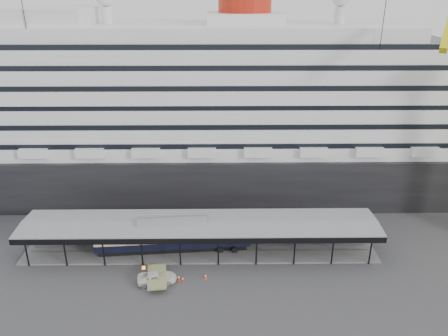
{
  "coord_description": "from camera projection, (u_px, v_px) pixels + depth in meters",
  "views": [
    {
      "loc": [
        3.13,
        -55.09,
        39.36
      ],
      "look_at": [
        3.83,
        8.0,
        13.1
      ],
      "focal_mm": 35.0,
      "sensor_mm": 36.0,
      "label": 1
    }
  ],
  "objects": [
    {
      "name": "port_truck",
      "position": [
        157.0,
        278.0,
        62.54
      ],
      "size": [
        5.88,
        3.29,
        1.55
      ],
      "primitive_type": "imported",
      "rotation": [
        0.0,
        0.0,
        1.7
      ],
      "color": "white",
      "rests_on": "ground"
    },
    {
      "name": "traffic_cone_left",
      "position": [
        179.0,
        278.0,
        63.13
      ],
      "size": [
        0.54,
        0.54,
        0.81
      ],
      "rotation": [
        0.0,
        0.0,
        -0.35
      ],
      "color": "red",
      "rests_on": "ground"
    },
    {
      "name": "traffic_cone_mid",
      "position": [
        183.0,
        279.0,
        62.91
      ],
      "size": [
        0.5,
        0.5,
        0.75
      ],
      "rotation": [
        0.0,
        0.0,
        -0.34
      ],
      "color": "red",
      "rests_on": "ground"
    },
    {
      "name": "platform_canopy",
      "position": [
        200.0,
        237.0,
        69.66
      ],
      "size": [
        56.0,
        9.18,
        5.3
      ],
      "color": "slate",
      "rests_on": "ground"
    },
    {
      "name": "ground",
      "position": [
        199.0,
        268.0,
        65.95
      ],
      "size": [
        200.0,
        200.0,
        0.0
      ],
      "primitive_type": "plane",
      "color": "#3E3E41",
      "rests_on": "ground"
    },
    {
      "name": "pullman_carriage",
      "position": [
        173.0,
        235.0,
        69.41
      ],
      "size": [
        24.64,
        5.03,
        24.03
      ],
      "rotation": [
        0.0,
        0.0,
        0.08
      ],
      "color": "black",
      "rests_on": "ground"
    },
    {
      "name": "traffic_cone_right",
      "position": [
        206.0,
        276.0,
        63.45
      ],
      "size": [
        0.46,
        0.46,
        0.84
      ],
      "rotation": [
        0.0,
        0.0,
        -0.07
      ],
      "color": "#F9470D",
      "rests_on": "ground"
    },
    {
      "name": "cruise_ship",
      "position": [
        204.0,
        99.0,
        88.44
      ],
      "size": [
        130.0,
        30.0,
        43.9
      ],
      "color": "black",
      "rests_on": "ground"
    }
  ]
}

